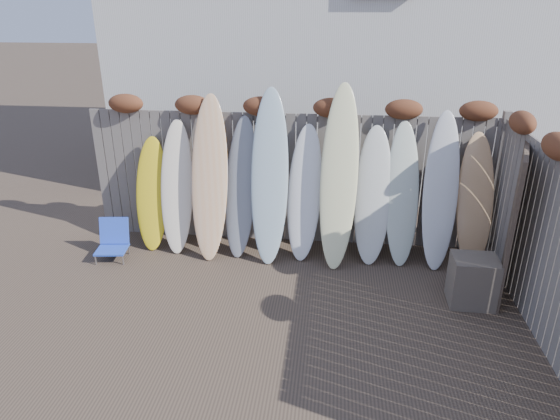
# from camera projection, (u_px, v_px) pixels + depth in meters

# --- Properties ---
(ground) EXTENTS (80.00, 80.00, 0.00)m
(ground) POSITION_uv_depth(u_px,v_px,m) (269.00, 331.00, 5.70)
(ground) COLOR #493A2D
(back_fence) EXTENTS (6.05, 0.28, 2.24)m
(back_fence) POSITION_uv_depth(u_px,v_px,m) (293.00, 168.00, 7.43)
(back_fence) COLOR slate
(back_fence) RESTS_ON ground
(right_fence) EXTENTS (0.28, 4.40, 2.24)m
(right_fence) POSITION_uv_depth(u_px,v_px,m) (556.00, 244.00, 5.19)
(right_fence) COLOR slate
(right_fence) RESTS_ON ground
(house) EXTENTS (8.50, 5.50, 6.33)m
(house) POSITION_uv_depth(u_px,v_px,m) (332.00, 16.00, 10.37)
(house) COLOR silver
(house) RESTS_ON ground
(beach_chair) EXTENTS (0.47, 0.50, 0.57)m
(beach_chair) POSITION_uv_depth(u_px,v_px,m) (113.00, 240.00, 7.27)
(beach_chair) COLOR blue
(beach_chair) RESTS_ON ground
(wooden_crate) EXTENTS (0.55, 0.46, 0.62)m
(wooden_crate) POSITION_uv_depth(u_px,v_px,m) (472.00, 281.00, 6.12)
(wooden_crate) COLOR #735E56
(wooden_crate) RESTS_ON ground
(lattice_panel) EXTENTS (0.47, 1.22, 1.91)m
(lattice_panel) POSITION_uv_depth(u_px,v_px,m) (512.00, 222.00, 6.17)
(lattice_panel) COLOR #4F3D30
(lattice_panel) RESTS_ON ground
(surfboard_0) EXTENTS (0.51, 0.61, 1.65)m
(surfboard_0) POSITION_uv_depth(u_px,v_px,m) (152.00, 194.00, 7.44)
(surfboard_0) COLOR yellow
(surfboard_0) RESTS_ON ground
(surfboard_1) EXTENTS (0.51, 0.70, 1.91)m
(surfboard_1) POSITION_uv_depth(u_px,v_px,m) (177.00, 187.00, 7.34)
(surfboard_1) COLOR white
(surfboard_1) RESTS_ON ground
(surfboard_2) EXTENTS (0.55, 0.82, 2.30)m
(surfboard_2) POSITION_uv_depth(u_px,v_px,m) (210.00, 178.00, 7.12)
(surfboard_2) COLOR #EEAB76
(surfboard_2) RESTS_ON ground
(surfboard_3) EXTENTS (0.52, 0.75, 1.99)m
(surfboard_3) POSITION_uv_depth(u_px,v_px,m) (241.00, 187.00, 7.21)
(surfboard_3) COLOR gray
(surfboard_3) RESTS_ON ground
(surfboard_4) EXTENTS (0.56, 0.86, 2.40)m
(surfboard_4) POSITION_uv_depth(u_px,v_px,m) (270.00, 177.00, 7.02)
(surfboard_4) COLOR #9AB3BF
(surfboard_4) RESTS_ON ground
(surfboard_5) EXTENTS (0.55, 0.72, 1.89)m
(surfboard_5) POSITION_uv_depth(u_px,v_px,m) (304.00, 193.00, 7.13)
(surfboard_5) COLOR white
(surfboard_5) RESTS_ON ground
(surfboard_6) EXTENTS (0.57, 0.90, 2.48)m
(surfboard_6) POSITION_uv_depth(u_px,v_px,m) (339.00, 177.00, 6.87)
(surfboard_6) COLOR #FBF9B6
(surfboard_6) RESTS_ON ground
(surfboard_7) EXTENTS (0.54, 0.70, 1.90)m
(surfboard_7) POSITION_uv_depth(u_px,v_px,m) (373.00, 196.00, 7.02)
(surfboard_7) COLOR silver
(surfboard_7) RESTS_ON ground
(surfboard_8) EXTENTS (0.49, 0.72, 1.97)m
(surfboard_8) POSITION_uv_depth(u_px,v_px,m) (402.00, 194.00, 6.98)
(surfboard_8) COLOR silver
(surfboard_8) RESTS_ON ground
(surfboard_9) EXTENTS (0.52, 0.79, 2.13)m
(surfboard_9) POSITION_uv_depth(u_px,v_px,m) (441.00, 191.00, 6.87)
(surfboard_9) COLOR silver
(surfboard_9) RESTS_ON ground
(surfboard_10) EXTENTS (0.51, 0.67, 1.84)m
(surfboard_10) POSITION_uv_depth(u_px,v_px,m) (475.00, 201.00, 6.93)
(surfboard_10) COLOR #E3AD76
(surfboard_10) RESTS_ON ground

